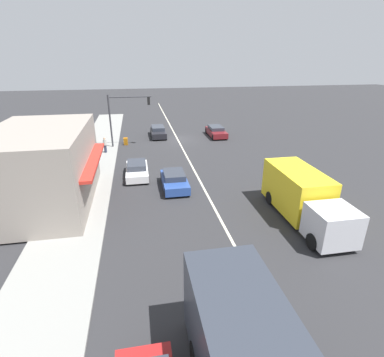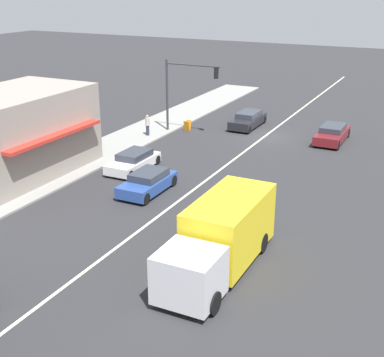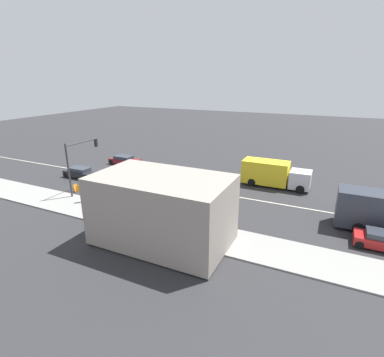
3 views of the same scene
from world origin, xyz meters
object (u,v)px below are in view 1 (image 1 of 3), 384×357
object	(u,v)px
pedestrian	(105,145)
delivery_truck	(303,197)
coupe_blue	(174,180)
traffic_signal_main	(123,112)
warning_aframe_sign	(126,141)
sedan_dark	(158,132)
van_white	(137,170)
sedan_maroon	(216,131)

from	to	relation	value
pedestrian	delivery_truck	world-z (taller)	delivery_truck
coupe_blue	delivery_truck	bearing A→B (deg)	139.97
traffic_signal_main	warning_aframe_sign	distance (m)	3.55
sedan_dark	van_white	bearing A→B (deg)	78.02
delivery_truck	sedan_dark	bearing A→B (deg)	-72.00
pedestrian	delivery_truck	bearing A→B (deg)	129.42
delivery_truck	warning_aframe_sign	bearing A→B (deg)	-59.43
coupe_blue	sedan_dark	distance (m)	16.11
delivery_truck	coupe_blue	world-z (taller)	delivery_truck
pedestrian	coupe_blue	xyz separation A→B (m)	(-5.94, 9.94, -0.36)
pedestrian	van_white	bearing A→B (deg)	114.10
sedan_maroon	van_white	xyz separation A→B (m)	(10.00, 12.00, -0.04)
coupe_blue	van_white	bearing A→B (deg)	-46.15
warning_aframe_sign	sedan_dark	size ratio (longest dim) A/B	0.19
warning_aframe_sign	sedan_maroon	world-z (taller)	sedan_maroon
van_white	delivery_truck	bearing A→B (deg)	138.13
traffic_signal_main	warning_aframe_sign	bearing A→B (deg)	-88.08
van_white	sedan_dark	xyz separation A→B (m)	(-2.80, -13.20, 0.04)
sedan_dark	delivery_truck	bearing A→B (deg)	108.00
coupe_blue	sedan_maroon	bearing A→B (deg)	-115.77
traffic_signal_main	sedan_maroon	xyz separation A→B (m)	(-11.12, -2.83, -3.28)
pedestrian	warning_aframe_sign	world-z (taller)	pedestrian
warning_aframe_sign	van_white	world-z (taller)	van_white
warning_aframe_sign	sedan_dark	bearing A→B (deg)	-140.21
pedestrian	coupe_blue	size ratio (longest dim) A/B	0.40
warning_aframe_sign	van_white	size ratio (longest dim) A/B	0.20
pedestrian	traffic_signal_main	bearing A→B (deg)	-133.30
sedan_dark	sedan_maroon	bearing A→B (deg)	170.53
warning_aframe_sign	van_white	distance (m)	9.98
traffic_signal_main	sedan_maroon	distance (m)	11.94
coupe_blue	sedan_dark	size ratio (longest dim) A/B	0.89
pedestrian	warning_aframe_sign	distance (m)	3.55
traffic_signal_main	coupe_blue	xyz separation A→B (m)	(-3.92, 12.08, -3.30)
traffic_signal_main	delivery_truck	xyz separation A→B (m)	(-11.12, 18.13, -2.43)
sedan_maroon	coupe_blue	bearing A→B (deg)	64.23
warning_aframe_sign	coupe_blue	bearing A→B (deg)	107.12
warning_aframe_sign	coupe_blue	world-z (taller)	coupe_blue
pedestrian	sedan_dark	xyz separation A→B (m)	(-5.94, -6.17, -0.35)
delivery_truck	coupe_blue	xyz separation A→B (m)	(7.20, -6.05, -0.86)
warning_aframe_sign	coupe_blue	xyz separation A→B (m)	(-3.95, 12.83, 0.18)
traffic_signal_main	warning_aframe_sign	size ratio (longest dim) A/B	6.69
delivery_truck	van_white	distance (m)	13.46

